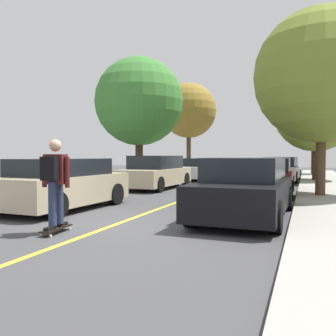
% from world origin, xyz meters
% --- Properties ---
extents(ground, '(80.00, 80.00, 0.00)m').
position_xyz_m(ground, '(0.00, 0.00, 0.00)').
color(ground, '#424244').
extents(center_line, '(0.12, 39.20, 0.01)m').
position_xyz_m(center_line, '(0.00, 4.00, 0.00)').
color(center_line, gold).
rests_on(center_line, ground).
extents(parked_car_left_nearest, '(2.08, 4.12, 1.39)m').
position_xyz_m(parked_car_left_nearest, '(-2.47, 1.31, 0.69)').
color(parked_car_left_nearest, '#BCAD89').
rests_on(parked_car_left_nearest, ground).
extents(parked_car_left_near, '(1.93, 4.67, 1.46)m').
position_xyz_m(parked_car_left_near, '(-2.47, 7.99, 0.71)').
color(parked_car_left_near, '#BCAD89').
rests_on(parked_car_left_near, ground).
extents(parked_car_left_far, '(1.92, 4.29, 1.30)m').
position_xyz_m(parked_car_left_far, '(-2.47, 14.05, 0.66)').
color(parked_car_left_far, white).
rests_on(parked_car_left_far, ground).
extents(parked_car_left_farthest, '(1.92, 4.36, 1.24)m').
position_xyz_m(parked_car_left_farthest, '(-2.47, 20.80, 0.62)').
color(parked_car_left_farthest, '#B7B7BC').
rests_on(parked_car_left_farthest, ground).
extents(parked_car_right_nearest, '(1.98, 4.59, 1.43)m').
position_xyz_m(parked_car_right_nearest, '(2.47, 1.75, 0.69)').
color(parked_car_right_nearest, black).
rests_on(parked_car_right_nearest, ground).
extents(parked_car_right_near, '(1.89, 4.39, 1.39)m').
position_xyz_m(parked_car_right_near, '(2.47, 7.36, 0.68)').
color(parked_car_right_near, maroon).
rests_on(parked_car_right_near, ground).
extents(parked_car_right_far, '(2.12, 4.74, 1.38)m').
position_xyz_m(parked_car_right_far, '(2.46, 14.51, 0.69)').
color(parked_car_right_far, '#B7B7BC').
rests_on(parked_car_right_far, ground).
extents(street_tree_left_nearest, '(4.52, 4.52, 6.36)m').
position_xyz_m(street_tree_left_nearest, '(-4.26, 10.01, 4.23)').
color(street_tree_left_nearest, '#3D2D1E').
rests_on(street_tree_left_nearest, sidewalk_left).
extents(street_tree_left_near, '(4.01, 4.01, 6.61)m').
position_xyz_m(street_tree_left_near, '(-4.26, 18.46, 4.73)').
color(street_tree_left_near, '#4C3823').
rests_on(street_tree_left_near, sidewalk_left).
extents(street_tree_right_nearest, '(4.49, 4.49, 6.25)m').
position_xyz_m(street_tree_right_nearest, '(4.26, 6.27, 4.13)').
color(street_tree_right_nearest, '#4C3823').
rests_on(street_tree_right_nearest, sidewalk_right).
extents(street_tree_right_near, '(4.51, 4.51, 6.05)m').
position_xyz_m(street_tree_right_near, '(4.26, 14.35, 3.93)').
color(street_tree_right_near, '#3D2D1E').
rests_on(street_tree_right_near, sidewalk_right).
extents(street_tree_right_far, '(3.49, 3.49, 5.67)m').
position_xyz_m(street_tree_right_far, '(4.26, 21.35, 4.05)').
color(street_tree_right_far, brown).
rests_on(street_tree_right_far, sidewalk_right).
extents(skateboard, '(0.31, 0.86, 0.10)m').
position_xyz_m(skateboard, '(-0.64, -1.30, 0.09)').
color(skateboard, black).
rests_on(skateboard, ground).
extents(skateboarder, '(0.59, 0.71, 1.68)m').
position_xyz_m(skateboarder, '(-0.64, -1.34, 1.06)').
color(skateboarder, black).
rests_on(skateboarder, skateboard).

